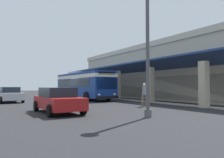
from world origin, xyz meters
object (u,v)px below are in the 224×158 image
parked_sedan_silver (9,94)px  lot_light_pole (148,40)px  pedestrian (144,93)px  transit_bus (83,84)px  parked_sedan_red (58,100)px  potted_palm (105,93)px

parked_sedan_silver → lot_light_pole: size_ratio=0.63×
parked_sedan_silver → pedestrian: (10.36, 8.24, 0.26)m
transit_bus → parked_sedan_red: 13.20m
transit_bus → potted_palm: transit_bus is taller
potted_palm → lot_light_pole: (17.80, -7.73, 3.22)m
parked_sedan_red → pedestrian: (-0.29, 6.75, 0.26)m
transit_bus → parked_sedan_silver: 8.18m
transit_bus → pedestrian: size_ratio=6.33×
potted_palm → lot_light_pole: 19.68m
transit_bus → parked_sedan_red: size_ratio=2.55×
parked_sedan_red → potted_palm: 17.49m
transit_bus → parked_sedan_silver: (0.74, -8.07, -1.10)m
parked_sedan_red → pedestrian: bearing=92.5°
parked_sedan_red → transit_bus: bearing=150.0°
potted_palm → pedestrian: bearing=-17.6°
parked_sedan_red → pedestrian: pedestrian is taller
pedestrian → potted_palm: bearing=162.4°
parked_sedan_red → lot_light_pole: 6.14m
parked_sedan_red → lot_light_pole: lot_light_pole is taller
pedestrian → potted_palm: 13.99m
parked_sedan_red → lot_light_pole: (4.18, 3.23, 3.13)m
potted_palm → lot_light_pole: lot_light_pole is taller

